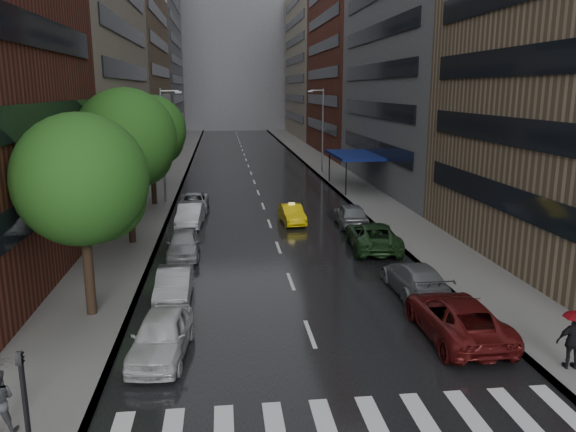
% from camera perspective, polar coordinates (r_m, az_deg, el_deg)
% --- Properties ---
extents(ground, '(220.00, 220.00, 0.00)m').
position_cam_1_polar(ground, '(18.32, 4.29, -17.07)').
color(ground, gray).
rests_on(ground, ground).
extents(road, '(14.00, 140.00, 0.01)m').
position_cam_1_polar(road, '(66.28, -3.96, 4.87)').
color(road, black).
rests_on(road, ground).
extents(sidewalk_left, '(4.00, 140.00, 0.15)m').
position_cam_1_polar(sidewalk_left, '(66.45, -11.76, 4.71)').
color(sidewalk_left, gray).
rests_on(sidewalk_left, ground).
extents(sidewalk_right, '(4.00, 140.00, 0.15)m').
position_cam_1_polar(sidewalk_right, '(67.31, 3.74, 5.05)').
color(sidewalk_right, gray).
rests_on(sidewalk_right, ground).
extents(crosswalk, '(13.15, 2.80, 0.01)m').
position_cam_1_polar(crosswalk, '(16.69, 6.40, -20.35)').
color(crosswalk, silver).
rests_on(crosswalk, ground).
extents(buildings_left, '(8.00, 108.00, 38.00)m').
position_cam_1_polar(buildings_left, '(75.62, -16.51, 17.51)').
color(buildings_left, maroon).
rests_on(buildings_left, ground).
extents(buildings_right, '(8.05, 109.10, 36.00)m').
position_cam_1_polar(buildings_right, '(74.76, 7.68, 17.23)').
color(buildings_right, '#937A5B').
rests_on(buildings_right, ground).
extents(building_far, '(40.00, 14.00, 32.00)m').
position_cam_1_polar(building_far, '(133.79, -5.59, 15.69)').
color(building_far, slate).
rests_on(building_far, ground).
extents(tree_near, '(5.20, 5.20, 8.28)m').
position_cam_1_polar(tree_near, '(23.19, -20.27, 3.45)').
color(tree_near, '#382619').
rests_on(tree_near, ground).
extents(tree_mid, '(5.79, 5.79, 9.22)m').
position_cam_1_polar(tree_mid, '(33.86, -16.11, 7.56)').
color(tree_mid, '#382619').
rests_on(tree_mid, ground).
extents(tree_far, '(5.46, 5.46, 8.71)m').
position_cam_1_polar(tree_far, '(45.33, -13.77, 8.44)').
color(tree_far, '#382619').
rests_on(tree_far, ground).
extents(taxi, '(1.66, 4.05, 1.30)m').
position_cam_1_polar(taxi, '(38.83, 0.38, 0.21)').
color(taxi, '#DFBA0B').
rests_on(taxi, ground).
extents(parked_cars_left, '(2.34, 28.83, 1.55)m').
position_cam_1_polar(parked_cars_left, '(32.23, -10.50, -2.51)').
color(parked_cars_left, silver).
rests_on(parked_cars_left, ground).
extents(parked_cars_right, '(3.16, 22.81, 1.60)m').
position_cam_1_polar(parked_cars_right, '(29.19, 10.63, -4.02)').
color(parked_cars_right, '#581211').
rests_on(parked_cars_right, ground).
extents(ped_red_umbrella, '(1.15, 0.82, 2.01)m').
position_cam_1_polar(ped_red_umbrella, '(20.79, 27.09, -10.68)').
color(ped_red_umbrella, black).
rests_on(ped_red_umbrella, sidewalk_right).
extents(traffic_light, '(0.18, 0.15, 3.45)m').
position_cam_1_polar(traffic_light, '(14.29, -25.08, -17.33)').
color(traffic_light, black).
rests_on(traffic_light, sidewalk_left).
extents(street_lamp_left, '(1.74, 0.22, 9.00)m').
position_cam_1_polar(street_lamp_left, '(46.00, -12.51, 7.23)').
color(street_lamp_left, gray).
rests_on(street_lamp_left, sidewalk_left).
extents(street_lamp_right, '(1.74, 0.22, 9.00)m').
position_cam_1_polar(street_lamp_right, '(61.69, 3.47, 8.85)').
color(street_lamp_right, gray).
rests_on(street_lamp_right, sidewalk_right).
extents(awning, '(4.00, 8.00, 3.12)m').
position_cam_1_polar(awning, '(52.36, 6.75, 6.15)').
color(awning, navy).
rests_on(awning, sidewalk_right).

